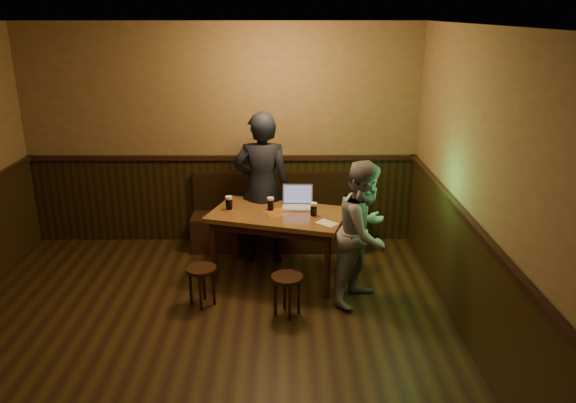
# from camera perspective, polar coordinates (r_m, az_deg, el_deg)

# --- Properties ---
(room) EXTENTS (5.04, 6.04, 2.84)m
(room) POSITION_cam_1_polar(r_m,az_deg,el_deg) (4.63, -10.33, -3.20)
(room) COLOR black
(room) RESTS_ON ground
(bench) EXTENTS (2.20, 0.50, 0.95)m
(bench) POSITION_cam_1_polar(r_m,az_deg,el_deg) (7.24, -0.93, -2.23)
(bench) COLOR black
(bench) RESTS_ON ground
(pub_table) EXTENTS (1.65, 1.23, 0.79)m
(pub_table) POSITION_cam_1_polar(r_m,az_deg,el_deg) (6.27, -1.03, -2.02)
(pub_table) COLOR brown
(pub_table) RESTS_ON ground
(stool_left) EXTENTS (0.32, 0.32, 0.42)m
(stool_left) POSITION_cam_1_polar(r_m,az_deg,el_deg) (5.87, -8.78, -7.40)
(stool_left) COLOR black
(stool_left) RESTS_ON ground
(stool_right) EXTENTS (0.37, 0.37, 0.43)m
(stool_right) POSITION_cam_1_polar(r_m,az_deg,el_deg) (5.62, -0.10, -8.37)
(stool_right) COLOR black
(stool_right) RESTS_ON ground
(pint_left) EXTENTS (0.10, 0.10, 0.16)m
(pint_left) POSITION_cam_1_polar(r_m,az_deg,el_deg) (6.33, -6.02, -0.16)
(pint_left) COLOR maroon
(pint_left) RESTS_ON pub_table
(pint_mid) EXTENTS (0.10, 0.10, 0.15)m
(pint_mid) POSITION_cam_1_polar(r_m,az_deg,el_deg) (6.28, -1.78, -0.24)
(pint_mid) COLOR maroon
(pint_mid) RESTS_ON pub_table
(pint_right) EXTENTS (0.10, 0.10, 0.15)m
(pint_right) POSITION_cam_1_polar(r_m,az_deg,el_deg) (6.11, 2.62, -0.80)
(pint_right) COLOR maroon
(pint_right) RESTS_ON pub_table
(laptop) EXTENTS (0.35, 0.29, 0.25)m
(laptop) POSITION_cam_1_polar(r_m,az_deg,el_deg) (6.39, 0.98, -0.00)
(laptop) COLOR silver
(laptop) RESTS_ON pub_table
(menu) EXTENTS (0.26, 0.26, 0.00)m
(menu) POSITION_cam_1_polar(r_m,az_deg,el_deg) (5.94, 4.00, -2.20)
(menu) COLOR silver
(menu) RESTS_ON pub_table
(person_suit) EXTENTS (0.69, 0.47, 1.84)m
(person_suit) POSITION_cam_1_polar(r_m,az_deg,el_deg) (6.63, -2.62, 1.33)
(person_suit) COLOR black
(person_suit) RESTS_ON ground
(person_grey) EXTENTS (0.89, 0.93, 1.51)m
(person_grey) POSITION_cam_1_polar(r_m,az_deg,el_deg) (5.80, 7.73, -3.17)
(person_grey) COLOR gray
(person_grey) RESTS_ON ground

